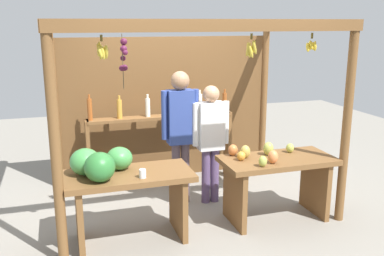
# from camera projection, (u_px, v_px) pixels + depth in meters

# --- Properties ---
(ground_plane) EXTENTS (12.00, 12.00, 0.00)m
(ground_plane) POSITION_uv_depth(u_px,v_px,m) (187.00, 202.00, 5.64)
(ground_plane) COLOR gray
(ground_plane) RESTS_ON ground
(market_stall) EXTENTS (3.27, 2.17, 2.31)m
(market_stall) POSITION_uv_depth(u_px,v_px,m) (177.00, 93.00, 5.75)
(market_stall) COLOR brown
(market_stall) RESTS_ON ground
(fruit_counter_left) EXTENTS (1.32, 0.70, 1.05)m
(fruit_counter_left) POSITION_uv_depth(u_px,v_px,m) (117.00, 180.00, 4.47)
(fruit_counter_left) COLOR brown
(fruit_counter_left) RESTS_ON ground
(fruit_counter_right) EXTENTS (1.32, 0.64, 0.91)m
(fruit_counter_right) POSITION_uv_depth(u_px,v_px,m) (275.00, 173.00, 5.03)
(fruit_counter_right) COLOR brown
(fruit_counter_right) RESTS_ON ground
(bottle_shelf_unit) EXTENTS (2.09, 0.22, 1.35)m
(bottle_shelf_unit) POSITION_uv_depth(u_px,v_px,m) (161.00, 130.00, 6.12)
(bottle_shelf_unit) COLOR brown
(bottle_shelf_unit) RESTS_ON ground
(vendor_man) EXTENTS (0.48, 0.23, 1.71)m
(vendor_man) POSITION_uv_depth(u_px,v_px,m) (180.00, 125.00, 5.38)
(vendor_man) COLOR #584750
(vendor_man) RESTS_ON ground
(vendor_woman) EXTENTS (0.48, 0.21, 1.53)m
(vendor_woman) POSITION_uv_depth(u_px,v_px,m) (211.00, 134.00, 5.43)
(vendor_woman) COLOR #59456E
(vendor_woman) RESTS_ON ground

